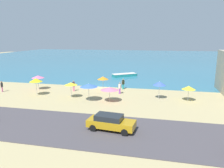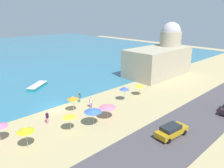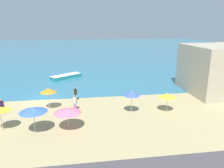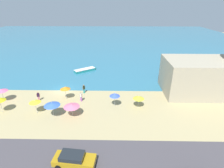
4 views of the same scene
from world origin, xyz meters
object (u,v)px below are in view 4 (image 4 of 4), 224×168
Objects in this scene: bather_1 at (38,96)px; skiff_nearshore at (85,70)px; beach_umbrella_7 at (35,101)px; bather_0 at (81,96)px; beach_umbrella_2 at (72,106)px; beach_umbrella_0 at (1,90)px; beach_umbrella_3 at (139,97)px; beach_umbrella_1 at (65,88)px; bather_3 at (84,88)px; beach_umbrella_5 at (115,95)px; harbor_fortress at (217,72)px; parked_car_1 at (74,159)px; beach_umbrella_6 at (52,104)px.

bather_1 is 16.28m from skiff_nearshore.
beach_umbrella_7 is 7.55m from bather_0.
bather_1 is at bearing 147.47° from beach_umbrella_2.
beach_umbrella_0 reaches higher than beach_umbrella_3.
beach_umbrella_2 is (2.32, -5.23, -0.42)m from beach_umbrella_1.
bather_3 is 0.33× the size of skiff_nearshore.
beach_umbrella_2 is at bearing -156.59° from beach_umbrella_5.
beach_umbrella_7 reaches higher than beach_umbrella_2.
bather_0 is at bearing -83.36° from skiff_nearshore.
harbor_fortress is (31.63, 7.88, 2.07)m from beach_umbrella_7.
beach_umbrella_7 is at bearing -170.26° from beach_umbrella_5.
skiff_nearshore is at bearing 96.89° from parked_car_1.
parked_car_1 is (-8.21, -11.76, -1.05)m from beach_umbrella_3.
beach_umbrella_5 reaches higher than beach_umbrella_3.
skiff_nearshore is at bearing 85.63° from beach_umbrella_1.
harbor_fortress is at bearing 7.04° from bather_1.
beach_umbrella_1 is at bearing 84.29° from beach_umbrella_6.
bather_1 is 0.96× the size of bather_3.
beach_umbrella_0 is 6.32m from bather_1.
beach_umbrella_5 reaches higher than bather_1.
beach_umbrella_0 is 11.00m from beach_umbrella_1.
bather_1 is at bearing -172.96° from harbor_fortress.
beach_umbrella_0 reaches higher than parked_car_1.
beach_umbrella_1 reaches higher than beach_umbrella_2.
beach_umbrella_3 is 0.89× the size of beach_umbrella_6.
beach_umbrella_5 is 18.66m from skiff_nearshore.
beach_umbrella_2 is 7.14m from beach_umbrella_5.
bather_0 is (0.55, 4.50, -0.82)m from beach_umbrella_2.
bather_1 is (-1.21, 3.82, -1.11)m from beach_umbrella_7.
skiff_nearshore is (-11.69, 17.04, -1.52)m from beach_umbrella_3.
beach_umbrella_5 is at bearing 9.74° from beach_umbrella_7.
beach_umbrella_0 is 0.45× the size of skiff_nearshore.
bather_0 is 25.72m from harbor_fortress.
beach_umbrella_7 is (-3.56, -4.53, -0.16)m from beach_umbrella_1.
bather_3 is (0.00, 3.09, 0.01)m from bather_0.
parked_car_1 is at bearing -50.29° from beach_umbrella_7.
beach_umbrella_7 is 0.14× the size of harbor_fortress.
beach_umbrella_6 reaches higher than bather_0.
beach_umbrella_5 is 1.43× the size of bather_3.
beach_umbrella_0 is 0.96× the size of beach_umbrella_1.
beach_umbrella_7 is at bearing -173.18° from beach_umbrella_3.
bather_1 is 0.38× the size of parked_car_1.
beach_umbrella_1 is at bearing -94.37° from skiff_nearshore.
beach_umbrella_5 reaches higher than bather_3.
beach_umbrella_0 is at bearing -179.03° from bather_0.
beach_umbrella_3 is 0.94× the size of beach_umbrella_7.
beach_umbrella_6 is at bearing -95.71° from beach_umbrella_1.
beach_umbrella_5 is 1.50× the size of bather_1.
bather_1 is at bearing 124.47° from parked_car_1.
beach_umbrella_5 reaches higher than beach_umbrella_6.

